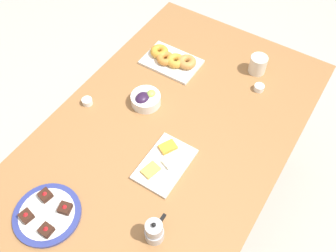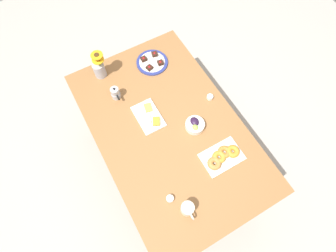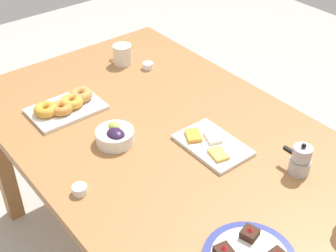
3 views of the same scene
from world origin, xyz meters
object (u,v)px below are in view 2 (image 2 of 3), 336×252
cheese_platter (149,116)px  jam_cup_berry (210,97)px  coffee_mug (187,209)px  croissant_platter (222,156)px  flower_vase (99,68)px  dining_table (168,133)px  moka_pot (116,93)px  grape_bowl (195,125)px  dessert_plate (152,62)px  jam_cup_honey (170,199)px

cheese_platter → jam_cup_berry: 0.49m
coffee_mug → croissant_platter: bearing=114.8°
flower_vase → coffee_mug: bearing=2.7°
coffee_mug → dining_table: bearing=162.6°
flower_vase → croissant_platter: bearing=23.1°
jam_cup_berry → moka_pot: 0.71m
grape_bowl → dessert_plate: (-0.66, 0.00, -0.02)m
croissant_platter → moka_pot: bearing=-151.9°
croissant_platter → jam_cup_berry: bearing=156.7°
jam_cup_honey → dessert_plate: dessert_plate is taller
grape_bowl → flower_vase: size_ratio=0.57×
croissant_platter → flower_vase: (-1.04, -0.45, 0.06)m
dining_table → coffee_mug: (0.55, -0.17, 0.13)m
cheese_platter → grape_bowl: bearing=47.6°
jam_cup_berry → flower_vase: (-0.61, -0.63, 0.07)m
croissant_platter → moka_pot: (-0.80, -0.43, 0.03)m
jam_cup_berry → coffee_mug: bearing=-43.0°
grape_bowl → flower_vase: 0.86m
grape_bowl → dessert_plate: 0.66m
grape_bowl → croissant_platter: (0.29, 0.04, -0.01)m
dining_table → cheese_platter: size_ratio=6.15×
coffee_mug → grape_bowl: 0.59m
croissant_platter → dining_table: bearing=-150.1°
jam_cup_berry → croissant_platter: bearing=-23.3°
coffee_mug → jam_cup_honey: coffee_mug is taller
coffee_mug → dessert_plate: 1.18m
dessert_plate → flower_vase: flower_vase is taller
dessert_plate → flower_vase: (-0.10, -0.41, 0.07)m
coffee_mug → cheese_platter: coffee_mug is taller
grape_bowl → cheese_platter: grape_bowl is taller
cheese_platter → jam_cup_honey: 0.61m
grape_bowl → moka_pot: moka_pot is taller
jam_cup_honey → dessert_plate: (-1.01, 0.41, -0.00)m
coffee_mug → dessert_plate: coffee_mug is taller
dessert_plate → cheese_platter: bearing=-30.9°
cheese_platter → flower_vase: (-0.52, -0.15, 0.07)m
croissant_platter → moka_pot: size_ratio=2.38×
flower_vase → dessert_plate: bearing=76.7°
jam_cup_berry → jam_cup_honey: bearing=-51.5°
jam_cup_honey → flower_vase: bearing=179.8°
moka_pot → jam_cup_honey: bearing=-1.5°
moka_pot → jam_cup_berry: bearing=59.6°
dessert_plate → flower_vase: bearing=-103.3°
grape_bowl → coffee_mug: bearing=-36.4°
dining_table → moka_pot: moka_pot is taller
dessert_plate → moka_pot: size_ratio=2.15×
cheese_platter → jam_cup_honey: (0.59, -0.16, 0.01)m
jam_cup_berry → grape_bowl: bearing=-57.3°
grape_bowl → moka_pot: size_ratio=1.16×
grape_bowl → jam_cup_honey: 0.54m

